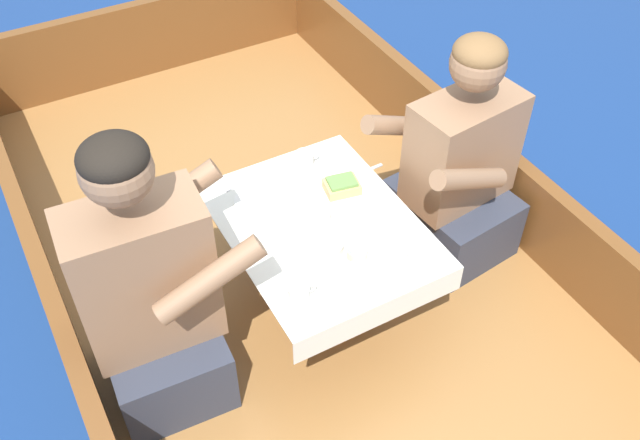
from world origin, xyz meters
The scene contains 21 objects.
ground_plane centered at (0.00, 0.00, 0.00)m, with size 60.00×60.00×0.00m, color navy.
boat_deck centered at (0.00, 0.00, 0.13)m, with size 1.81×3.51×0.26m, color #9E6B38.
gunwale_port centered at (-0.88, 0.00, 0.43)m, with size 0.06×3.51×0.34m, color brown.
gunwale_starboard centered at (0.88, 0.00, 0.43)m, with size 0.06×3.51×0.34m, color brown.
bow_coaming centered at (0.00, 1.72, 0.45)m, with size 1.69×0.06×0.40m, color brown.
cockpit_table centered at (0.00, -0.10, 0.62)m, with size 0.61×0.78×0.41m.
person_port centered at (-0.61, -0.14, 0.67)m, with size 0.54×0.47×1.02m.
person_starboard centered at (0.61, -0.07, 0.62)m, with size 0.56×0.49×0.93m.
plate_sandwich centered at (0.14, 0.00, 0.67)m, with size 0.21×0.21×0.01m.
plate_bread centered at (-0.12, 0.09, 0.67)m, with size 0.20×0.20×0.01m.
sandwich centered at (0.14, 0.00, 0.70)m, with size 0.13×0.11×0.05m.
bowl_port_near centered at (-0.07, -0.36, 0.69)m, with size 0.13×0.13×0.04m.
bowl_starboard_near centered at (-0.01, -0.08, 0.69)m, with size 0.11×0.11×0.04m.
bowl_center_far centered at (-0.05, -0.21, 0.69)m, with size 0.13×0.13×0.04m.
coffee_cup_port centered at (0.12, -0.37, 0.70)m, with size 0.11×0.08×0.06m.
coffee_cup_starboard centered at (-0.22, -0.36, 0.70)m, with size 0.09×0.07×0.07m.
coffee_cup_center centered at (0.10, 0.19, 0.70)m, with size 0.09×0.07×0.06m.
tin_can centered at (0.03, -0.30, 0.69)m, with size 0.07×0.07×0.05m.
utensil_spoon_center centered at (-0.11, 0.24, 0.67)m, with size 0.17×0.07×0.01m.
utensil_knife_starboard centered at (-0.13, -0.28, 0.67)m, with size 0.15×0.10×0.00m.
utensil_knife_port centered at (0.26, 0.06, 0.67)m, with size 0.17×0.02×0.00m.
Camera 1 is at (-0.83, -1.59, 2.35)m, focal length 40.00 mm.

